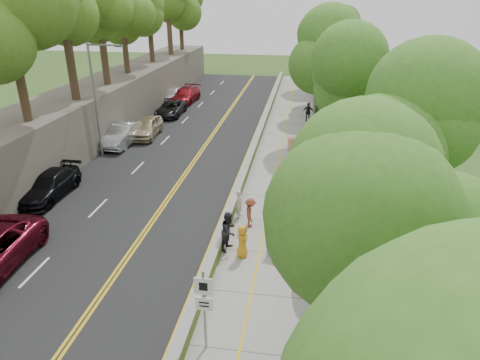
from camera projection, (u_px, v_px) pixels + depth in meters
ground at (198, 289)px, 17.37m from camera, size 140.00×140.00×0.00m
road at (176, 154)px, 31.68m from camera, size 11.20×66.00×0.04m
sidewalk at (283, 160)px, 30.56m from camera, size 4.20×66.00×0.05m
jersey_barrier at (252, 155)px, 30.77m from camera, size 0.42×66.00×0.60m
rock_embankment at (70, 124)px, 32.02m from camera, size 5.00×66.00×4.00m
chainlink_fence at (314, 149)px, 29.87m from camera, size 0.04×66.00×2.00m
trees_embankment at (56, 1)px, 28.51m from camera, size 6.40×66.00×13.00m
trees_fenceside at (358, 62)px, 27.11m from camera, size 7.00×66.00×14.00m
streetlight at (97, 93)px, 29.62m from camera, size 2.52×0.22×8.00m
signpost at (204, 302)px, 13.71m from camera, size 0.62×0.09×3.10m
construction_barrel at (291, 144)px, 32.19m from camera, size 0.59×0.59×0.97m
concrete_block at (282, 247)px, 19.46m from camera, size 1.31×1.08×0.77m
car_3 at (49, 186)px, 24.82m from camera, size 2.04×4.98×1.44m
car_4 at (146, 127)px, 35.22m from camera, size 2.17×4.83×1.61m
car_5 at (123, 134)px, 33.36m from camera, size 1.98×5.06×1.64m
car_6 at (171, 109)px, 41.30m from camera, size 2.35×4.87×1.34m
car_7 at (186, 95)px, 46.19m from camera, size 2.45×5.42×1.54m
car_8 at (173, 94)px, 47.05m from camera, size 1.85×4.19×1.40m
painter_0 at (242, 241)px, 19.17m from camera, size 0.51×0.77×1.56m
painter_1 at (239, 204)px, 22.52m from camera, size 0.42×0.60×1.56m
painter_2 at (229, 231)px, 19.66m from camera, size 0.98×1.10×1.90m
painter_3 at (250, 213)px, 21.60m from camera, size 0.78×1.12×1.58m
person_far at (308, 112)px, 39.20m from camera, size 1.10×0.62×1.77m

